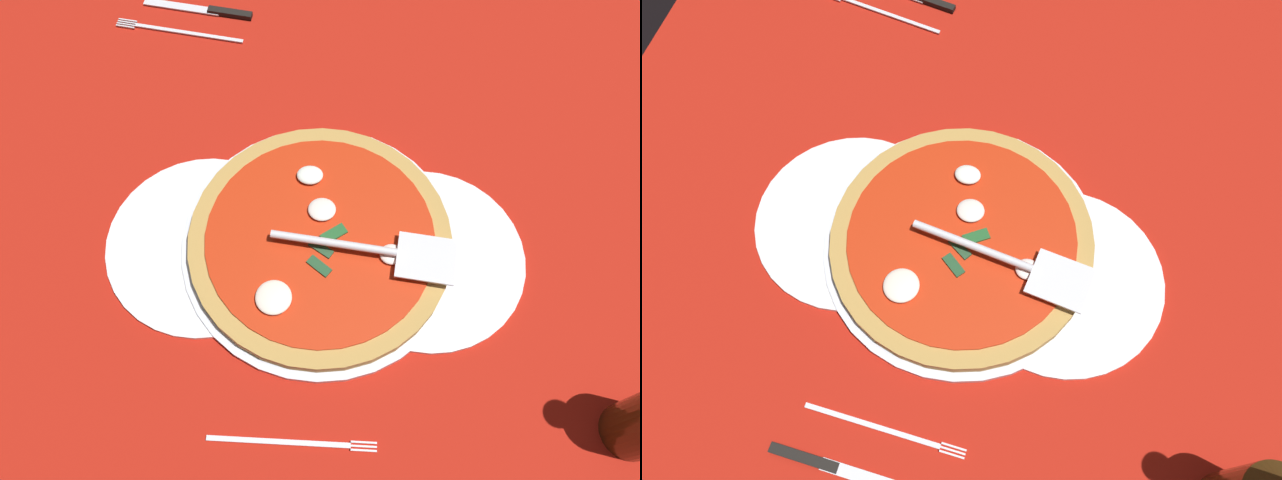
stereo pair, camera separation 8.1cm
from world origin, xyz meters
TOP-DOWN VIEW (x-y plane):
  - ground_plane at (0.00, 0.00)cm, footprint 106.70×106.70cm
  - pizza_pan at (-2.53, 2.82)cm, footprint 36.23×36.23cm
  - dinner_plate_left at (-16.35, 4.21)cm, footprint 25.75×25.75cm
  - dinner_plate_right at (12.62, 2.91)cm, footprint 25.94×25.94cm
  - pizza at (-2.50, 2.84)cm, footprint 34.05×34.05cm
  - pizza_server at (-9.54, 5.12)cm, footprint 23.48×7.16cm
  - place_setting_near at (18.27, -35.81)cm, footprint 23.21×14.62cm
  - place_setting_far at (1.91, 30.68)cm, footprint 21.70×12.87cm

SIDE VIEW (x-z plane):
  - ground_plane at x=0.00cm, z-range -0.80..0.00cm
  - place_setting_near at x=18.27cm, z-range -0.35..1.05cm
  - place_setting_far at x=1.91cm, z-range -0.35..1.05cm
  - dinner_plate_left at x=-16.35cm, z-range 0.00..1.00cm
  - dinner_plate_right at x=12.62cm, z-range 0.00..1.00cm
  - pizza_pan at x=-2.53cm, z-range 0.00..1.30cm
  - pizza at x=-2.50cm, z-range 0.76..3.76cm
  - pizza_server at x=-9.54cm, z-range 4.15..5.15cm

